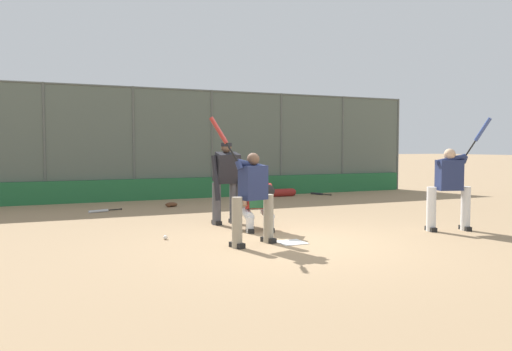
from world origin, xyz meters
name	(u,v)px	position (x,y,z in m)	size (l,w,h in m)	color
ground_plane	(291,243)	(0.00, 0.00, 0.00)	(160.00, 160.00, 0.00)	#9E7F5B
home_plate_marker	(291,242)	(0.00, 0.00, 0.01)	(0.43, 0.43, 0.01)	white
backstop_fence	(174,141)	(0.00, -7.60, 1.74)	(16.83, 0.08, 3.31)	#515651
padding_wall	(175,189)	(0.00, -7.50, 0.31)	(16.42, 0.18, 0.62)	#236638
bleachers_beyond	(134,175)	(0.70, -10.46, 0.59)	(11.73, 3.05, 1.80)	slate
batter_at_plate	(252,195)	(0.66, -0.08, 0.80)	(1.06, 0.53, 2.03)	gray
catcher_behind_plate	(258,200)	(0.03, -1.28, 0.58)	(0.61, 0.75, 1.11)	silver
umpire_home	(226,180)	(0.30, -2.27, 0.89)	(0.67, 0.45, 1.65)	#4C4C51
batter_on_deck	(450,186)	(-3.23, 0.13, 0.83)	(0.86, 0.81, 2.09)	silver
spare_bat_near_backstop	(318,194)	(-4.59, -6.88, 0.03)	(0.34, 0.80, 0.07)	black
spare_bat_by_padding	(101,211)	(2.40, -5.19, 0.03)	(0.82, 0.34, 0.07)	black
fielding_glove_on_dirt	(171,205)	(0.61, -5.58, 0.06)	(0.32, 0.25, 0.12)	#56331E
baseball_loose	(165,237)	(1.82, -1.10, 0.04)	(0.07, 0.07, 0.07)	white
equipment_bag_dugout_side	(279,193)	(-3.17, -6.87, 0.12)	(1.16, 0.24, 0.24)	maroon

